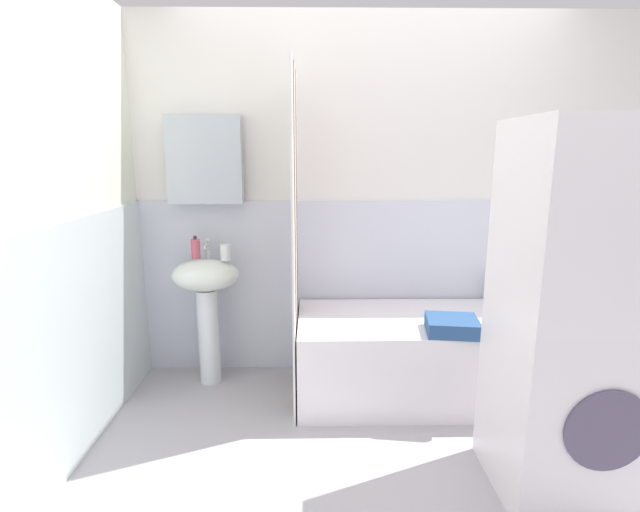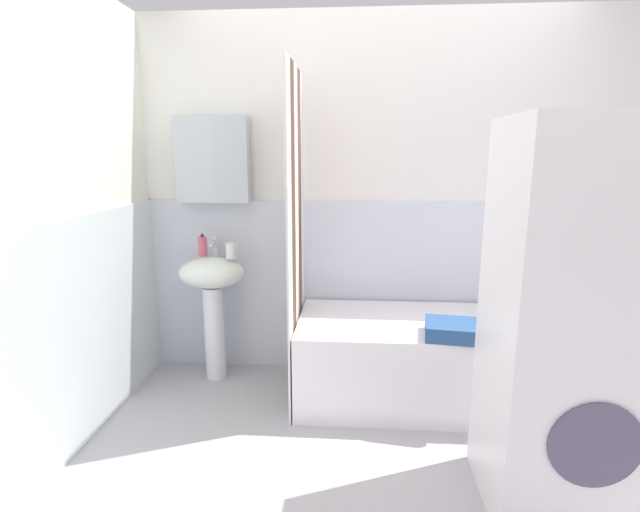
{
  "view_description": "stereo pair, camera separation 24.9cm",
  "coord_description": "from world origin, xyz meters",
  "px_view_note": "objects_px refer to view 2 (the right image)",
  "views": [
    {
      "loc": [
        -0.37,
        -1.99,
        1.52
      ],
      "look_at": [
        -0.33,
        0.78,
        0.92
      ],
      "focal_mm": 26.98,
      "sensor_mm": 36.0,
      "label": 1
    },
    {
      "loc": [
        -0.12,
        -1.98,
        1.52
      ],
      "look_at": [
        -0.33,
        0.78,
        0.92
      ],
      "focal_mm": 26.98,
      "sensor_mm": 36.0,
      "label": 2
    }
  ],
  "objects_px": {
    "sink": "(213,291)",
    "body_wash_bottle": "(497,295)",
    "toothbrush_cup": "(231,251)",
    "soap_dispenser": "(203,246)",
    "conditioner_bottle": "(515,296)",
    "towel_folded": "(452,330)",
    "bathtub": "(419,359)",
    "washer_dryer_stack": "(573,324)"
  },
  "relations": [
    {
      "from": "body_wash_bottle",
      "to": "toothbrush_cup",
      "type": "bearing_deg",
      "value": -176.24
    },
    {
      "from": "sink",
      "to": "bathtub",
      "type": "height_order",
      "value": "sink"
    },
    {
      "from": "soap_dispenser",
      "to": "conditioner_bottle",
      "type": "height_order",
      "value": "soap_dispenser"
    },
    {
      "from": "washer_dryer_stack",
      "to": "conditioner_bottle",
      "type": "bearing_deg",
      "value": 82.33
    },
    {
      "from": "body_wash_bottle",
      "to": "bathtub",
      "type": "bearing_deg",
      "value": -150.05
    },
    {
      "from": "sink",
      "to": "body_wash_bottle",
      "type": "bearing_deg",
      "value": 3.58
    },
    {
      "from": "soap_dispenser",
      "to": "toothbrush_cup",
      "type": "bearing_deg",
      "value": -13.43
    },
    {
      "from": "bathtub",
      "to": "washer_dryer_stack",
      "type": "bearing_deg",
      "value": -60.81
    },
    {
      "from": "bathtub",
      "to": "conditioner_bottle",
      "type": "bearing_deg",
      "value": 25.52
    },
    {
      "from": "bathtub",
      "to": "washer_dryer_stack",
      "type": "height_order",
      "value": "washer_dryer_stack"
    },
    {
      "from": "toothbrush_cup",
      "to": "conditioner_bottle",
      "type": "xyz_separation_m",
      "value": [
        1.87,
        0.12,
        -0.31
      ]
    },
    {
      "from": "sink",
      "to": "body_wash_bottle",
      "type": "xyz_separation_m",
      "value": [
        1.89,
        0.12,
        -0.02
      ]
    },
    {
      "from": "sink",
      "to": "toothbrush_cup",
      "type": "relative_size",
      "value": 8.32
    },
    {
      "from": "bathtub",
      "to": "body_wash_bottle",
      "type": "bearing_deg",
      "value": 29.95
    },
    {
      "from": "bathtub",
      "to": "body_wash_bottle",
      "type": "distance_m",
      "value": 0.7
    },
    {
      "from": "body_wash_bottle",
      "to": "towel_folded",
      "type": "bearing_deg",
      "value": -125.25
    },
    {
      "from": "conditioner_bottle",
      "to": "body_wash_bottle",
      "type": "height_order",
      "value": "body_wash_bottle"
    },
    {
      "from": "washer_dryer_stack",
      "to": "body_wash_bottle",
      "type": "bearing_deg",
      "value": 87.95
    },
    {
      "from": "conditioner_bottle",
      "to": "towel_folded",
      "type": "bearing_deg",
      "value": -132.24
    },
    {
      "from": "soap_dispenser",
      "to": "conditioner_bottle",
      "type": "bearing_deg",
      "value": 1.93
    },
    {
      "from": "sink",
      "to": "conditioner_bottle",
      "type": "distance_m",
      "value": 2.01
    },
    {
      "from": "sink",
      "to": "bathtub",
      "type": "bearing_deg",
      "value": -7.96
    },
    {
      "from": "soap_dispenser",
      "to": "bathtub",
      "type": "xyz_separation_m",
      "value": [
        1.42,
        -0.24,
        -0.65
      ]
    },
    {
      "from": "sink",
      "to": "towel_folded",
      "type": "bearing_deg",
      "value": -16.92
    },
    {
      "from": "soap_dispenser",
      "to": "sink",
      "type": "bearing_deg",
      "value": -36.79
    },
    {
      "from": "toothbrush_cup",
      "to": "soap_dispenser",
      "type": "bearing_deg",
      "value": 166.57
    },
    {
      "from": "toothbrush_cup",
      "to": "conditioner_bottle",
      "type": "height_order",
      "value": "toothbrush_cup"
    },
    {
      "from": "body_wash_bottle",
      "to": "towel_folded",
      "type": "xyz_separation_m",
      "value": [
        -0.4,
        -0.57,
        -0.04
      ]
    },
    {
      "from": "sink",
      "to": "body_wash_bottle",
      "type": "height_order",
      "value": "sink"
    },
    {
      "from": "sink",
      "to": "body_wash_bottle",
      "type": "relative_size",
      "value": 4.91
    },
    {
      "from": "towel_folded",
      "to": "conditioner_bottle",
      "type": "bearing_deg",
      "value": 47.76
    },
    {
      "from": "soap_dispenser",
      "to": "towel_folded",
      "type": "relative_size",
      "value": 0.53
    },
    {
      "from": "soap_dispenser",
      "to": "washer_dryer_stack",
      "type": "bearing_deg",
      "value": -30.32
    },
    {
      "from": "toothbrush_cup",
      "to": "towel_folded",
      "type": "bearing_deg",
      "value": -18.61
    },
    {
      "from": "bathtub",
      "to": "conditioner_bottle",
      "type": "xyz_separation_m",
      "value": [
        0.65,
        0.31,
        0.33
      ]
    },
    {
      "from": "bathtub",
      "to": "towel_folded",
      "type": "distance_m",
      "value": 0.42
    },
    {
      "from": "toothbrush_cup",
      "to": "towel_folded",
      "type": "relative_size",
      "value": 0.35
    },
    {
      "from": "sink",
      "to": "conditioner_bottle",
      "type": "bearing_deg",
      "value": 3.47
    },
    {
      "from": "toothbrush_cup",
      "to": "bathtub",
      "type": "height_order",
      "value": "toothbrush_cup"
    },
    {
      "from": "soap_dispenser",
      "to": "conditioner_bottle",
      "type": "distance_m",
      "value": 2.1
    },
    {
      "from": "bathtub",
      "to": "body_wash_bottle",
      "type": "xyz_separation_m",
      "value": [
        0.53,
        0.31,
        0.34
      ]
    },
    {
      "from": "bathtub",
      "to": "towel_folded",
      "type": "bearing_deg",
      "value": -63.54
    }
  ]
}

